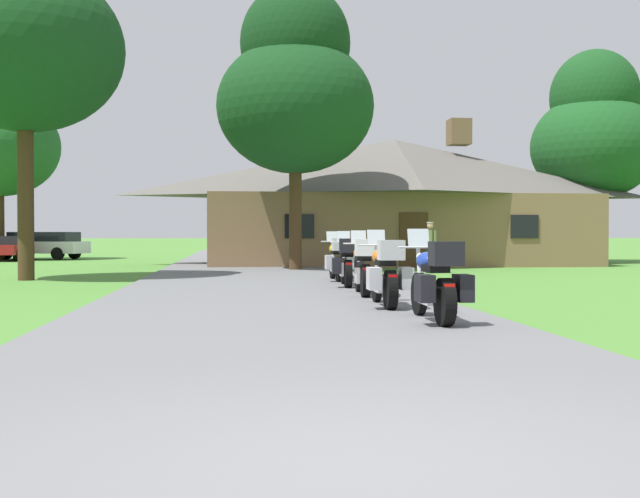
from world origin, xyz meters
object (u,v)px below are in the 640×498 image
bystander_olive_shirt_near_lodge (430,244)px  tree_right_of_lodge (594,132)px  motorcycle_yellow_farthest_in_row (337,260)px  parked_red_sedan_far_left (5,247)px  tree_by_lodge_front (295,88)px  motorcycle_orange_second_in_row (386,274)px  parked_white_suv_far_left (42,244)px  motorcycle_orange_third_in_row (363,267)px  tree_left_near (24,25)px  motorcycle_blue_nearest_to_camera (436,283)px  motorcycle_silver_fourth_in_row (347,263)px

bystander_olive_shirt_near_lodge → tree_right_of_lodge: bearing=-80.6°
motorcycle_yellow_farthest_in_row → parked_red_sedan_far_left: bearing=125.8°
motorcycle_yellow_farthest_in_row → tree_by_lodge_front: 8.86m
bystander_olive_shirt_near_lodge → parked_red_sedan_far_left: bystander_olive_shirt_near_lodge is taller
motorcycle_yellow_farthest_in_row → tree_right_of_lodge: bearing=44.7°
motorcycle_orange_second_in_row → bystander_olive_shirt_near_lodge: 12.82m
parked_white_suv_far_left → parked_red_sedan_far_left: size_ratio=1.16×
motorcycle_orange_second_in_row → tree_right_of_lodge: bearing=58.3°
motorcycle_orange_third_in_row → tree_left_near: tree_left_near is taller
motorcycle_blue_nearest_to_camera → tree_right_of_lodge: 27.21m
tree_right_of_lodge → motorcycle_orange_third_in_row: bearing=-126.8°
motorcycle_orange_third_in_row → motorcycle_yellow_farthest_in_row: 4.82m
parked_white_suv_far_left → parked_red_sedan_far_left: parked_white_suv_far_left is taller
motorcycle_orange_second_in_row → parked_red_sedan_far_left: bearing=118.8°
tree_right_of_lodge → bystander_olive_shirt_near_lodge: bearing=-138.7°
motorcycle_yellow_farthest_in_row → tree_right_of_lodge: 19.70m
tree_right_of_lodge → parked_white_suv_far_left: size_ratio=1.94×
tree_right_of_lodge → tree_by_lodge_front: bearing=-154.7°
bystander_olive_shirt_near_lodge → tree_right_of_lodge: tree_right_of_lodge is taller
motorcycle_orange_third_in_row → tree_left_near: bearing=144.0°
tree_by_lodge_front → bystander_olive_shirt_near_lodge: bearing=-23.9°
motorcycle_orange_third_in_row → motorcycle_silver_fourth_in_row: same height
motorcycle_yellow_farthest_in_row → parked_red_sedan_far_left: motorcycle_yellow_farthest_in_row is taller
tree_by_lodge_front → parked_red_sedan_far_left: size_ratio=2.33×
parked_white_suv_far_left → motorcycle_orange_third_in_row: bearing=-137.4°
motorcycle_yellow_farthest_in_row → tree_left_near: tree_left_near is taller
motorcycle_yellow_farthest_in_row → tree_right_of_lodge: size_ratio=0.22×
bystander_olive_shirt_near_lodge → tree_left_near: 13.87m
motorcycle_blue_nearest_to_camera → motorcycle_orange_third_in_row: size_ratio=1.00×
motorcycle_orange_third_in_row → parked_red_sedan_far_left: motorcycle_orange_third_in_row is taller
tree_left_near → parked_white_suv_far_left: (-4.04, 18.67, -6.28)m
tree_by_lodge_front → tree_right_of_lodge: bearing=25.3°
bystander_olive_shirt_near_lodge → tree_by_lodge_front: tree_by_lodge_front is taller
motorcycle_blue_nearest_to_camera → bystander_olive_shirt_near_lodge: 14.99m
motorcycle_silver_fourth_in_row → motorcycle_yellow_farthest_in_row: bearing=91.9°
parked_red_sedan_far_left → motorcycle_orange_third_in_row: bearing=-61.9°
motorcycle_orange_second_in_row → parked_white_suv_far_left: parked_white_suv_far_left is taller
parked_red_sedan_far_left → tree_by_lodge_front: bearing=-44.6°
bystander_olive_shirt_near_lodge → tree_right_of_lodge: (9.74, 8.55, 4.95)m
tree_by_lodge_front → parked_red_sedan_far_left: 18.86m
motorcycle_blue_nearest_to_camera → tree_by_lodge_front: 17.43m
motorcycle_blue_nearest_to_camera → motorcycle_yellow_farthest_in_row: (-0.08, 9.72, 0.00)m
tree_by_lodge_front → tree_right_of_lodge: 15.54m
motorcycle_silver_fourth_in_row → tree_right_of_lodge: size_ratio=0.22×
tree_right_of_lodge → parked_red_sedan_far_left: tree_right_of_lodge is taller
motorcycle_blue_nearest_to_camera → motorcycle_orange_third_in_row: same height
tree_by_lodge_front → parked_red_sedan_far_left: tree_by_lodge_front is taller
tree_left_near → motorcycle_silver_fourth_in_row: bearing=-27.7°
motorcycle_blue_nearest_to_camera → tree_left_near: (-8.51, 11.86, 6.45)m
motorcycle_orange_third_in_row → bystander_olive_shirt_near_lodge: 10.38m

